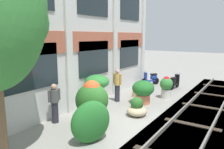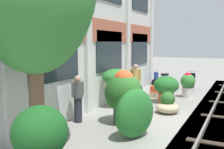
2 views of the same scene
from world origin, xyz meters
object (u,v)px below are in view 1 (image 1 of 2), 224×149
(potted_plant_wide_bowl, at_px, (137,108))
(topiary_hedge, at_px, (91,122))
(potted_plant_low_pan, at_px, (97,83))
(potted_plant_stone_basin, at_px, (166,86))
(scooter_second_parked, at_px, (174,82))
(potted_plant_glazed_jar, at_px, (143,90))
(resident_by_doorway, at_px, (117,84))
(potted_plant_ribbed_drum, at_px, (92,100))
(scooter_near_curb, at_px, (151,78))
(resident_watching_tracks, at_px, (54,102))
(potted_plant_square_trough, at_px, (139,91))

(potted_plant_wide_bowl, xyz_separation_m, topiary_hedge, (-2.91, 0.16, 0.36))
(potted_plant_low_pan, height_order, potted_plant_stone_basin, potted_plant_low_pan)
(potted_plant_low_pan, height_order, scooter_second_parked, potted_plant_low_pan)
(potted_plant_glazed_jar, height_order, potted_plant_stone_basin, potted_plant_stone_basin)
(potted_plant_wide_bowl, relative_size, resident_by_doorway, 0.52)
(potted_plant_glazed_jar, distance_m, potted_plant_stone_basin, 1.71)
(potted_plant_stone_basin, relative_size, scooter_second_parked, 0.87)
(resident_by_doorway, relative_size, topiary_hedge, 1.22)
(potted_plant_ribbed_drum, bearing_deg, scooter_near_curb, 6.79)
(potted_plant_wide_bowl, relative_size, resident_watching_tracks, 0.56)
(potted_plant_glazed_jar, height_order, scooter_near_curb, potted_plant_glazed_jar)
(scooter_second_parked, bearing_deg, potted_plant_wide_bowl, -173.44)
(potted_plant_square_trough, xyz_separation_m, potted_plant_ribbed_drum, (-4.74, -0.35, 0.73))
(potted_plant_ribbed_drum, height_order, resident_watching_tracks, potted_plant_ribbed_drum)
(resident_by_doorway, xyz_separation_m, topiary_hedge, (-4.19, -1.63, -0.22))
(resident_watching_tracks, bearing_deg, potted_plant_glazed_jar, 76.80)
(potted_plant_square_trough, height_order, topiary_hedge, topiary_hedge)
(potted_plant_square_trough, relative_size, potted_plant_stone_basin, 0.88)
(scooter_near_curb, distance_m, resident_watching_tracks, 8.32)
(potted_plant_square_trough, xyz_separation_m, scooter_second_parked, (2.67, -1.15, 0.19))
(potted_plant_stone_basin, distance_m, scooter_near_curb, 3.27)
(potted_plant_stone_basin, xyz_separation_m, topiary_hedge, (-6.19, 0.26, 0.00))
(scooter_near_curb, bearing_deg, potted_plant_low_pan, 34.52)
(potted_plant_glazed_jar, bearing_deg, scooter_near_curb, 18.15)
(potted_plant_glazed_jar, height_order, scooter_second_parked, potted_plant_glazed_jar)
(potted_plant_stone_basin, xyz_separation_m, resident_by_doorway, (-1.99, 1.89, 0.23))
(potted_plant_ribbed_drum, bearing_deg, potted_plant_low_pan, 32.09)
(potted_plant_low_pan, bearing_deg, potted_plant_ribbed_drum, -147.91)
(potted_plant_ribbed_drum, bearing_deg, potted_plant_glazed_jar, -7.36)
(potted_plant_square_trough, relative_size, potted_plant_ribbed_drum, 0.61)
(potted_plant_square_trough, distance_m, potted_plant_glazed_jar, 1.53)
(scooter_near_curb, xyz_separation_m, resident_by_doorway, (-4.58, -0.10, 0.46))
(potted_plant_low_pan, xyz_separation_m, topiary_hedge, (-2.87, -1.94, -0.52))
(potted_plant_wide_bowl, bearing_deg, potted_plant_glazed_jar, 16.98)
(potted_plant_square_trough, distance_m, scooter_second_parked, 2.91)
(potted_plant_ribbed_drum, distance_m, scooter_near_curb, 7.76)
(potted_plant_low_pan, bearing_deg, potted_plant_square_trough, -14.79)
(potted_plant_wide_bowl, height_order, potted_plant_ribbed_drum, potted_plant_ribbed_drum)
(scooter_near_curb, xyz_separation_m, topiary_hedge, (-8.77, -1.73, 0.24))
(potted_plant_low_pan, relative_size, scooter_near_curb, 1.35)
(potted_plant_ribbed_drum, distance_m, resident_by_doorway, 3.22)
(topiary_hedge, bearing_deg, potted_plant_glazed_jar, 4.46)
(scooter_near_curb, bearing_deg, resident_by_doorway, 37.73)
(potted_plant_wide_bowl, relative_size, potted_plant_ribbed_drum, 0.50)
(potted_plant_glazed_jar, xyz_separation_m, topiary_hedge, (-4.59, -0.36, -0.00))
(potted_plant_ribbed_drum, xyz_separation_m, scooter_second_parked, (7.40, -0.81, -0.54))
(topiary_hedge, bearing_deg, potted_plant_ribbed_drum, 36.89)
(potted_plant_square_trough, distance_m, potted_plant_stone_basin, 1.53)
(scooter_near_curb, distance_m, scooter_second_parked, 1.74)
(resident_by_doorway, bearing_deg, potted_plant_ribbed_drum, -160.31)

